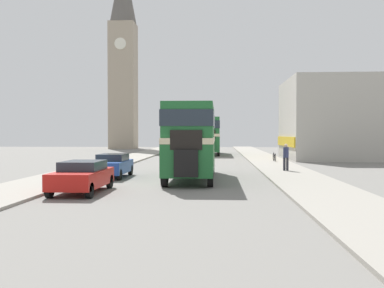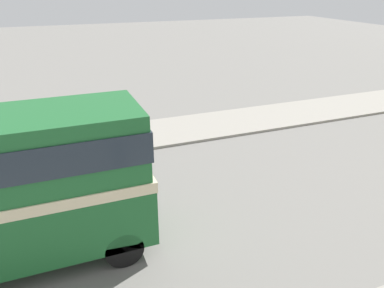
# 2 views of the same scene
# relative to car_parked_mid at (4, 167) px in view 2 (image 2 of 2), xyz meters

# --- Properties ---
(car_parked_mid) EXTENTS (1.71, 3.91, 1.38)m
(car_parked_mid) POSITION_rel_car_parked_mid_xyz_m (0.00, 0.00, 0.00)
(car_parked_mid) COLOR #1E479E
(car_parked_mid) RESTS_ON ground_plane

